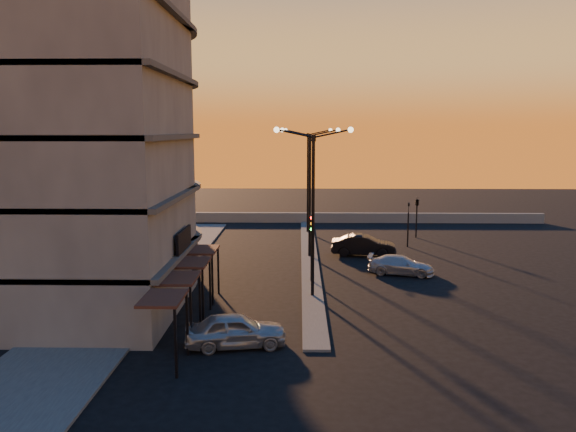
# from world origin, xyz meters

# --- Properties ---
(ground) EXTENTS (120.00, 120.00, 0.00)m
(ground) POSITION_xyz_m (0.00, 0.00, 0.00)
(ground) COLOR black
(ground) RESTS_ON ground
(sidewalk_west) EXTENTS (5.00, 40.00, 0.12)m
(sidewalk_west) POSITION_xyz_m (-10.50, 4.00, 0.06)
(sidewalk_west) COLOR #494946
(sidewalk_west) RESTS_ON ground
(median) EXTENTS (1.20, 36.00, 0.12)m
(median) POSITION_xyz_m (0.00, 10.00, 0.06)
(median) COLOR #494946
(median) RESTS_ON ground
(parapet) EXTENTS (44.00, 0.50, 1.00)m
(parapet) POSITION_xyz_m (2.00, 26.00, 0.50)
(parapet) COLOR slate
(parapet) RESTS_ON ground
(building) EXTENTS (14.35, 17.08, 25.00)m
(building) POSITION_xyz_m (-14.00, 0.03, 11.91)
(building) COLOR #625C56
(building) RESTS_ON ground
(streetlamp_near) EXTENTS (4.32, 0.32, 9.51)m
(streetlamp_near) POSITION_xyz_m (0.00, 0.00, 5.59)
(streetlamp_near) COLOR black
(streetlamp_near) RESTS_ON ground
(streetlamp_mid) EXTENTS (4.32, 0.32, 9.51)m
(streetlamp_mid) POSITION_xyz_m (0.00, 10.00, 5.59)
(streetlamp_mid) COLOR black
(streetlamp_mid) RESTS_ON ground
(streetlamp_far) EXTENTS (4.32, 0.32, 9.51)m
(streetlamp_far) POSITION_xyz_m (0.00, 20.00, 5.59)
(streetlamp_far) COLOR black
(streetlamp_far) RESTS_ON ground
(traffic_light_main) EXTENTS (0.28, 0.44, 4.25)m
(traffic_light_main) POSITION_xyz_m (0.00, 2.87, 2.89)
(traffic_light_main) COLOR black
(traffic_light_main) RESTS_ON ground
(signal_east_a) EXTENTS (0.13, 0.16, 3.60)m
(signal_east_a) POSITION_xyz_m (8.00, 14.00, 1.93)
(signal_east_a) COLOR black
(signal_east_a) RESTS_ON ground
(signal_east_b) EXTENTS (0.42, 1.99, 3.60)m
(signal_east_b) POSITION_xyz_m (9.50, 18.00, 3.10)
(signal_east_b) COLOR black
(signal_east_b) RESTS_ON ground
(car_hatchback) EXTENTS (4.61, 2.48, 1.49)m
(car_hatchback) POSITION_xyz_m (-3.50, -7.41, 0.74)
(car_hatchback) COLOR #A6AAAE
(car_hatchback) RESTS_ON ground
(car_sedan) EXTENTS (4.95, 2.21, 1.58)m
(car_sedan) POSITION_xyz_m (4.08, 10.69, 0.79)
(car_sedan) COLOR black
(car_sedan) RESTS_ON ground
(car_wagon) EXTENTS (4.56, 2.72, 1.24)m
(car_wagon) POSITION_xyz_m (5.89, 5.18, 0.62)
(car_wagon) COLOR #B7B9BF
(car_wagon) RESTS_ON ground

